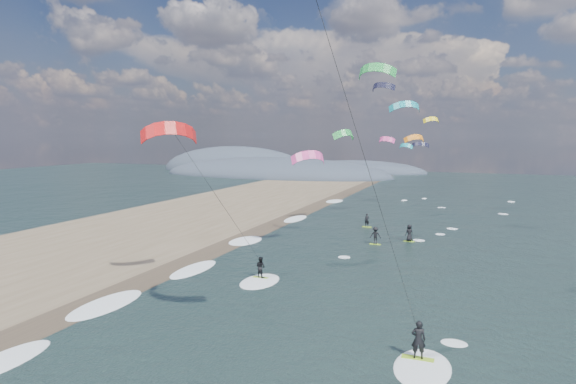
% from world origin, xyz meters
% --- Properties ---
extents(ground, '(260.00, 260.00, 0.00)m').
position_xyz_m(ground, '(0.00, 0.00, 0.00)').
color(ground, black).
rests_on(ground, ground).
extents(sand_strip, '(26.00, 240.00, 0.00)m').
position_xyz_m(sand_strip, '(-24.00, 10.00, 0.00)').
color(sand_strip, brown).
rests_on(sand_strip, ground).
extents(wet_sand_strip, '(3.00, 240.00, 0.00)m').
position_xyz_m(wet_sand_strip, '(-12.00, 10.00, 0.00)').
color(wet_sand_strip, '#382D23').
rests_on(wet_sand_strip, ground).
extents(coastal_hills, '(80.00, 41.00, 15.00)m').
position_xyz_m(coastal_hills, '(-44.84, 107.86, 0.00)').
color(coastal_hills, '#3D4756').
rests_on(coastal_hills, ground).
extents(kitesurfer_near_a, '(8.04, 8.77, 18.52)m').
position_xyz_m(kitesurfer_near_a, '(5.03, 0.53, 14.50)').
color(kitesurfer_near_a, '#8EC021').
rests_on(kitesurfer_near_a, ground).
extents(kitesurfer_near_b, '(6.95, 9.05, 12.34)m').
position_xyz_m(kitesurfer_near_b, '(-6.66, 10.59, 7.69)').
color(kitesurfer_near_b, '#8EC021').
rests_on(kitesurfer_near_b, ground).
extents(far_kitesurfers, '(6.76, 9.25, 1.76)m').
position_xyz_m(far_kitesurfers, '(2.04, 31.35, 0.87)').
color(far_kitesurfers, '#8EC021').
rests_on(far_kitesurfers, ground).
extents(bg_kite_field, '(9.75, 64.87, 10.31)m').
position_xyz_m(bg_kite_field, '(-0.63, 53.47, 12.53)').
color(bg_kite_field, black).
rests_on(bg_kite_field, ground).
extents(shoreline_surf, '(2.40, 79.40, 0.11)m').
position_xyz_m(shoreline_surf, '(-10.80, 14.75, 0.00)').
color(shoreline_surf, white).
rests_on(shoreline_surf, ground).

